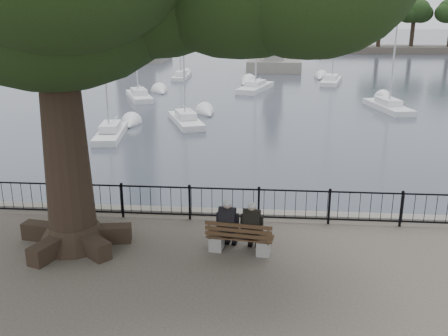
# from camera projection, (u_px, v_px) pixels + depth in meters

# --- Properties ---
(harbor) EXTENTS (260.00, 260.00, 1.20)m
(harbor) POSITION_uv_depth(u_px,v_px,m) (225.00, 229.00, 15.17)
(harbor) COLOR slate
(harbor) RESTS_ON ground
(railing) EXTENTS (22.06, 0.06, 1.00)m
(railing) POSITION_uv_depth(u_px,v_px,m) (224.00, 202.00, 14.38)
(railing) COLOR black
(railing) RESTS_ON ground
(bench) EXTENTS (1.73, 0.72, 0.88)m
(bench) POSITION_uv_depth(u_px,v_px,m) (240.00, 241.00, 12.52)
(bench) COLOR slate
(bench) RESTS_ON ground
(person_left) EXTENTS (0.44, 0.73, 1.40)m
(person_left) POSITION_uv_depth(u_px,v_px,m) (228.00, 226.00, 12.58)
(person_left) COLOR black
(person_left) RESTS_ON ground
(person_right) EXTENTS (0.44, 0.73, 1.40)m
(person_right) POSITION_uv_depth(u_px,v_px,m) (252.00, 228.00, 12.45)
(person_right) COLOR black
(person_right) RESTS_ON ground
(lion_monument) EXTENTS (6.30, 6.30, 9.22)m
(lion_monument) POSITION_uv_depth(u_px,v_px,m) (274.00, 51.00, 59.07)
(lion_monument) COLOR slate
(lion_monument) RESTS_ON ground
(sailboat_a) EXTENTS (1.95, 4.91, 8.27)m
(sailboat_a) POSITION_uv_depth(u_px,v_px,m) (111.00, 132.00, 28.31)
(sailboat_a) COLOR silver
(sailboat_a) RESTS_ON ground
(sailboat_b) EXTENTS (3.09, 5.20, 10.62)m
(sailboat_b) POSITION_uv_depth(u_px,v_px,m) (186.00, 119.00, 31.59)
(sailboat_b) COLOR silver
(sailboat_b) RESTS_ON ground
(sailboat_d) EXTENTS (2.70, 5.82, 9.93)m
(sailboat_d) POSITION_uv_depth(u_px,v_px,m) (388.00, 106.00, 36.06)
(sailboat_d) COLOR silver
(sailboat_d) RESTS_ON ground
(sailboat_e) EXTENTS (3.43, 5.50, 11.65)m
(sailboat_e) POSITION_uv_depth(u_px,v_px,m) (139.00, 95.00, 40.65)
(sailboat_e) COLOR silver
(sailboat_e) RESTS_ON ground
(sailboat_f) EXTENTS (3.40, 6.44, 13.88)m
(sailboat_f) POSITION_uv_depth(u_px,v_px,m) (256.00, 86.00, 45.06)
(sailboat_f) COLOR silver
(sailboat_f) RESTS_ON ground
(sailboat_g) EXTENTS (2.81, 5.84, 9.89)m
(sailboat_g) POSITION_uv_depth(u_px,v_px,m) (331.00, 80.00, 49.38)
(sailboat_g) COLOR silver
(sailboat_g) RESTS_ON ground
(sailboat_h) EXTENTS (1.36, 4.76, 10.88)m
(sailboat_h) POSITION_uv_depth(u_px,v_px,m) (181.00, 76.00, 52.77)
(sailboat_h) COLOR silver
(sailboat_h) RESTS_ON ground
(far_shore) EXTENTS (30.00, 8.60, 9.18)m
(far_shore) POSITION_uv_depth(u_px,v_px,m) (411.00, 29.00, 84.79)
(far_shore) COLOR #433E38
(far_shore) RESTS_ON ground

